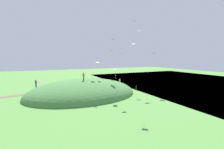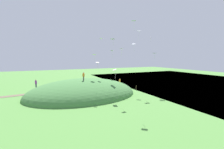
{
  "view_description": "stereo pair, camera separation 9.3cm",
  "coord_description": "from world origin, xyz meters",
  "views": [
    {
      "loc": [
        19.93,
        37.01,
        9.04
      ],
      "look_at": [
        2.64,
        0.46,
        4.51
      ],
      "focal_mm": 24.51,
      "sensor_mm": 36.0,
      "label": 1
    },
    {
      "loc": [
        19.85,
        37.05,
        9.04
      ],
      "look_at": [
        2.64,
        0.46,
        4.51
      ],
      "focal_mm": 24.51,
      "sensor_mm": 36.0,
      "label": 2
    }
  ],
  "objects": [
    {
      "name": "kite_10",
      "position": [
        7.63,
        0.78,
        9.68
      ],
      "size": [
        1.04,
        1.15,
        1.72
      ],
      "color": "silver"
    },
    {
      "name": "kite_7",
      "position": [
        -2.38,
        3.01,
        12.37
      ],
      "size": [
        0.99,
        1.05,
        2.05
      ],
      "color": "white"
    },
    {
      "name": "kite_3",
      "position": [
        4.75,
        -2.01,
        14.06
      ],
      "size": [
        0.84,
        0.93,
        1.08
      ],
      "color": "white"
    },
    {
      "name": "kite_5",
      "position": [
        -3.51,
        3.6,
        15.73
      ],
      "size": [
        1.11,
        0.84,
        2.05
      ],
      "color": "white"
    },
    {
      "name": "kite_2",
      "position": [
        -5.92,
        7.0,
        10.06
      ],
      "size": [
        1.22,
        1.12,
        1.27
      ],
      "color": "white"
    },
    {
      "name": "person_with_child",
      "position": [
        -1.08,
        -2.11,
        2.17
      ],
      "size": [
        0.63,
        0.63,
        1.81
      ],
      "rotation": [
        0.0,
        0.0,
        5.67
      ],
      "color": "#21244E",
      "rests_on": "grass_hill"
    },
    {
      "name": "kite_0",
      "position": [
        -7.76,
        3.28,
        14.39
      ],
      "size": [
        0.76,
        0.74,
        1.08
      ],
      "color": "silver"
    },
    {
      "name": "person_near_shore",
      "position": [
        10.98,
        2.85,
        4.95
      ],
      "size": [
        0.63,
        0.63,
        1.85
      ],
      "rotation": [
        0.0,
        0.0,
        5.12
      ],
      "color": "#544545",
      "rests_on": "grass_hill"
    },
    {
      "name": "ground_plane",
      "position": [
        0.0,
        0.0,
        0.0
      ],
      "size": [
        160.0,
        160.0,
        0.0
      ],
      "primitive_type": "plane",
      "color": "#4E853A"
    },
    {
      "name": "kite_1",
      "position": [
        3.86,
        12.45,
        15.6
      ],
      "size": [
        0.92,
        0.91,
        1.85
      ],
      "color": "white"
    },
    {
      "name": "dirt_path",
      "position": [
        25.65,
        -4.8,
        0.02
      ],
      "size": [
        11.11,
        3.15,
        0.04
      ],
      "primitive_type": "cube",
      "rotation": [
        0.0,
        0.0,
        0.13
      ],
      "color": "brown",
      "rests_on": "ground_plane"
    },
    {
      "name": "lake_water",
      "position": [
        -32.01,
        0.0,
        -0.2
      ],
      "size": [
        56.13,
        80.0,
        0.4
      ],
      "primitive_type": "cube",
      "color": "#374269",
      "rests_on": "ground_plane"
    },
    {
      "name": "grass_hill",
      "position": [
        10.81,
        1.07,
        0.0
      ],
      "size": [
        26.27,
        19.22,
        7.73
      ],
      "primitive_type": "ellipsoid",
      "color": "#447A3E",
      "rests_on": "ground_plane"
    },
    {
      "name": "person_watching_kites",
      "position": [
        20.94,
        -1.92,
        3.27
      ],
      "size": [
        0.61,
        0.61,
        1.8
      ],
      "rotation": [
        0.0,
        0.0,
        5.69
      ],
      "color": "#292D46",
      "rests_on": "grass_hill"
    },
    {
      "name": "kite_4",
      "position": [
        4.61,
        9.13,
        10.69
      ],
      "size": [
        0.73,
        0.55,
        1.63
      ],
      "color": "white"
    },
    {
      "name": "kite_6",
      "position": [
        2.25,
        0.02,
        13.78
      ],
      "size": [
        1.28,
        1.31,
        2.0
      ],
      "color": "white"
    },
    {
      "name": "kite_8",
      "position": [
        1.28,
        -2.49,
        10.82
      ],
      "size": [
        0.94,
        0.78,
        2.06
      ],
      "color": "silver"
    },
    {
      "name": "kite_11",
      "position": [
        8.8,
        6.3,
        7.86
      ],
      "size": [
        0.73,
        0.63,
        1.4
      ],
      "color": "silver"
    },
    {
      "name": "person_walking_path",
      "position": [
        -2.58,
        -5.26,
        0.99
      ],
      "size": [
        0.55,
        0.55,
        1.6
      ],
      "rotation": [
        0.0,
        0.0,
        2.83
      ],
      "color": "#402E36",
      "rests_on": "ground_plane"
    },
    {
      "name": "kite_9",
      "position": [
        5.66,
        8.19,
        6.39
      ],
      "size": [
        1.02,
        1.28,
        2.02
      ],
      "color": "silver"
    },
    {
      "name": "mooring_post",
      "position": [
        -4.04,
        2.1,
        0.66
      ],
      "size": [
        0.14,
        0.14,
        1.31
      ],
      "primitive_type": "cylinder",
      "color": "brown",
      "rests_on": "ground_plane"
    }
  ]
}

